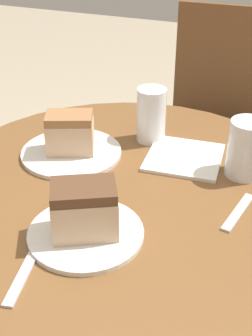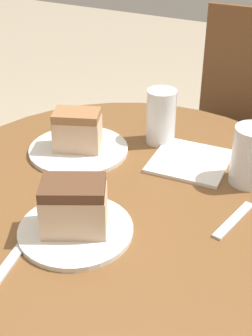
{
  "view_description": "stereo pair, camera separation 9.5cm",
  "coord_description": "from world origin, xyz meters",
  "px_view_note": "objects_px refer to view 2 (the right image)",
  "views": [
    {
      "loc": [
        0.3,
        -0.76,
        1.26
      ],
      "look_at": [
        0.0,
        0.0,
        0.75
      ],
      "focal_mm": 50.0,
      "sensor_mm": 36.0,
      "label": 1
    },
    {
      "loc": [
        0.38,
        -0.72,
        1.26
      ],
      "look_at": [
        0.0,
        0.0,
        0.75
      ],
      "focal_mm": 50.0,
      "sensor_mm": 36.0,
      "label": 2
    }
  ],
  "objects_px": {
    "cake_slice_far": "(77,130)",
    "plate_near": "(76,230)",
    "glass_water": "(161,119)",
    "cake_slice_near": "(74,206)",
    "glass_lemonade": "(250,159)",
    "chair": "(248,141)",
    "plate_far": "(79,150)"
  },
  "relations": [
    {
      "from": "cake_slice_far",
      "to": "glass_lemonade",
      "type": "xyz_separation_m",
      "value": [
        0.38,
        0.06,
        -0.0
      ]
    },
    {
      "from": "plate_near",
      "to": "plate_far",
      "type": "height_order",
      "value": "same"
    },
    {
      "from": "plate_near",
      "to": "cake_slice_near",
      "type": "bearing_deg",
      "value": 0.0
    },
    {
      "from": "chair",
      "to": "glass_water",
      "type": "xyz_separation_m",
      "value": [
        -0.1,
        -0.54,
        0.29
      ]
    },
    {
      "from": "chair",
      "to": "glass_lemonade",
      "type": "height_order",
      "value": "chair"
    },
    {
      "from": "chair",
      "to": "glass_lemonade",
      "type": "xyz_separation_m",
      "value": [
        0.14,
        -0.62,
        0.29
      ]
    },
    {
      "from": "plate_far",
      "to": "cake_slice_near",
      "type": "distance_m",
      "value": 0.3
    },
    {
      "from": "chair",
      "to": "glass_water",
      "type": "relative_size",
      "value": 6.86
    },
    {
      "from": "chair",
      "to": "glass_lemonade",
      "type": "bearing_deg",
      "value": -79.2
    },
    {
      "from": "plate_far",
      "to": "cake_slice_near",
      "type": "height_order",
      "value": "cake_slice_near"
    },
    {
      "from": "plate_near",
      "to": "cake_slice_near",
      "type": "xyz_separation_m",
      "value": [
        0.0,
        0.0,
        0.05
      ]
    },
    {
      "from": "plate_far",
      "to": "glass_lemonade",
      "type": "height_order",
      "value": "glass_lemonade"
    },
    {
      "from": "plate_near",
      "to": "glass_water",
      "type": "distance_m",
      "value": 0.39
    },
    {
      "from": "cake_slice_far",
      "to": "cake_slice_near",
      "type": "bearing_deg",
      "value": -57.87
    },
    {
      "from": "glass_lemonade",
      "to": "glass_water",
      "type": "relative_size",
      "value": 0.95
    },
    {
      "from": "cake_slice_near",
      "to": "glass_water",
      "type": "height_order",
      "value": "glass_water"
    },
    {
      "from": "chair",
      "to": "plate_near",
      "type": "bearing_deg",
      "value": -97.28
    },
    {
      "from": "chair",
      "to": "glass_water",
      "type": "height_order",
      "value": "chair"
    },
    {
      "from": "chair",
      "to": "plate_far",
      "type": "distance_m",
      "value": 0.76
    },
    {
      "from": "cake_slice_far",
      "to": "glass_water",
      "type": "bearing_deg",
      "value": 42.92
    },
    {
      "from": "plate_near",
      "to": "glass_water",
      "type": "relative_size",
      "value": 1.58
    },
    {
      "from": "cake_slice_near",
      "to": "glass_water",
      "type": "distance_m",
      "value": 0.39
    },
    {
      "from": "cake_slice_near",
      "to": "glass_lemonade",
      "type": "height_order",
      "value": "glass_lemonade"
    },
    {
      "from": "glass_lemonade",
      "to": "chair",
      "type": "bearing_deg",
      "value": 102.67
    },
    {
      "from": "plate_near",
      "to": "glass_water",
      "type": "xyz_separation_m",
      "value": [
        -0.01,
        0.39,
        0.05
      ]
    },
    {
      "from": "cake_slice_near",
      "to": "glass_lemonade",
      "type": "xyz_separation_m",
      "value": [
        0.23,
        0.31,
        -0.0
      ]
    },
    {
      "from": "chair",
      "to": "cake_slice_far",
      "type": "height_order",
      "value": "chair"
    },
    {
      "from": "cake_slice_far",
      "to": "plate_near",
      "type": "bearing_deg",
      "value": -57.87
    },
    {
      "from": "glass_lemonade",
      "to": "cake_slice_near",
      "type": "bearing_deg",
      "value": -126.11
    },
    {
      "from": "chair",
      "to": "cake_slice_near",
      "type": "distance_m",
      "value": 0.97
    },
    {
      "from": "plate_near",
      "to": "cake_slice_far",
      "type": "relative_size",
      "value": 1.69
    },
    {
      "from": "plate_far",
      "to": "cake_slice_far",
      "type": "relative_size",
      "value": 1.88
    }
  ]
}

